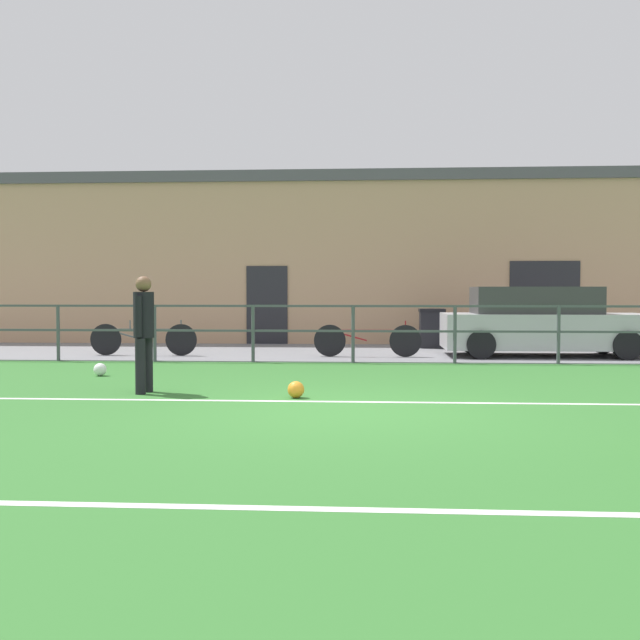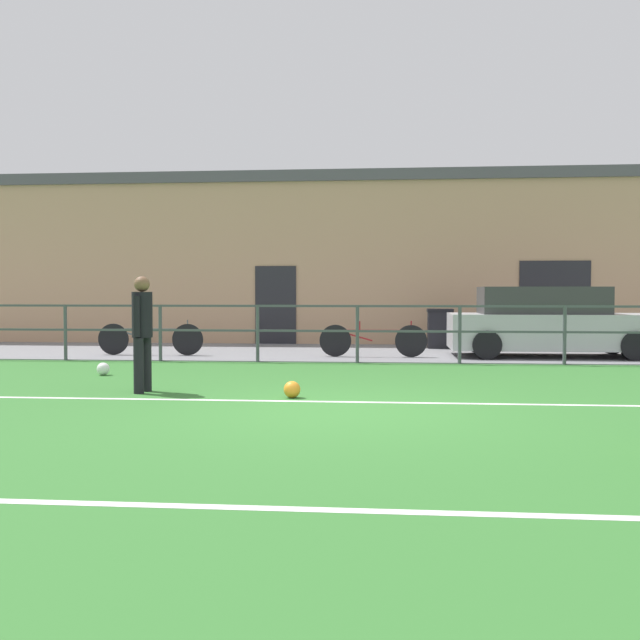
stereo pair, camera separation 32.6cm
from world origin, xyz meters
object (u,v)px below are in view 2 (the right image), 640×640
at_px(parked_car_red, 549,323).
at_px(bicycle_parked_1, 150,339).
at_px(soccer_ball_match, 103,369).
at_px(bicycle_parked_0, 373,340).
at_px(trash_bin_0, 440,328).
at_px(player_goalkeeper, 142,327).
at_px(soccer_ball_spare, 292,389).

xyz_separation_m(parked_car_red, bicycle_parked_1, (-8.66, -0.41, -0.36)).
relative_size(soccer_ball_match, bicycle_parked_1, 0.09).
relative_size(bicycle_parked_0, trash_bin_0, 2.36).
bearing_deg(parked_car_red, player_goalkeeper, -137.82).
xyz_separation_m(soccer_ball_spare, parked_car_red, (4.70, 6.56, 0.62)).
bearing_deg(soccer_ball_spare, bicycle_parked_1, 122.76).
bearing_deg(trash_bin_0, bicycle_parked_0, -121.28).
height_order(soccer_ball_spare, bicycle_parked_0, bicycle_parked_0).
bearing_deg(bicycle_parked_0, trash_bin_0, 58.72).
relative_size(player_goalkeeper, parked_car_red, 0.37).
bearing_deg(bicycle_parked_1, soccer_ball_spare, -57.24).
bearing_deg(player_goalkeeper, soccer_ball_match, -138.11).
xyz_separation_m(parked_car_red, bicycle_parked_0, (-3.77, -0.41, -0.36)).
xyz_separation_m(bicycle_parked_0, trash_bin_0, (1.60, 2.63, 0.14)).
distance_m(soccer_ball_spare, bicycle_parked_1, 7.31).
height_order(soccer_ball_match, soccer_ball_spare, soccer_ball_spare).
relative_size(soccer_ball_spare, bicycle_parked_0, 0.10).
bearing_deg(parked_car_red, bicycle_parked_1, -177.29).
distance_m(player_goalkeeper, soccer_ball_match, 2.58).
relative_size(soccer_ball_spare, bicycle_parked_1, 0.09).
bearing_deg(parked_car_red, soccer_ball_match, -153.03).
distance_m(parked_car_red, bicycle_parked_1, 8.67).
distance_m(soccer_ball_spare, bicycle_parked_0, 6.22).
bearing_deg(trash_bin_0, player_goalkeeper, -119.06).
bearing_deg(bicycle_parked_0, soccer_ball_match, -139.74).
distance_m(player_goalkeeper, trash_bin_0, 9.65).
distance_m(soccer_ball_match, bicycle_parked_1, 3.81).
height_order(player_goalkeeper, bicycle_parked_0, player_goalkeeper).
height_order(parked_car_red, trash_bin_0, parked_car_red).
height_order(soccer_ball_match, trash_bin_0, trash_bin_0).
relative_size(player_goalkeeper, soccer_ball_match, 7.57).
xyz_separation_m(parked_car_red, trash_bin_0, (-2.17, 2.22, -0.22)).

